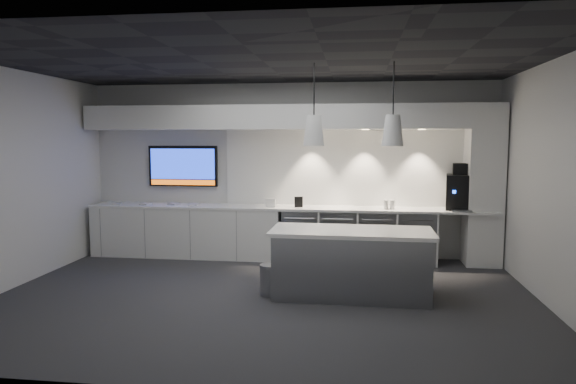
# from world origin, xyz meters

# --- Properties ---
(floor) EXTENTS (7.00, 7.00, 0.00)m
(floor) POSITION_xyz_m (0.00, 0.00, 0.00)
(floor) COLOR #303032
(floor) RESTS_ON ground
(ceiling) EXTENTS (7.00, 7.00, 0.00)m
(ceiling) POSITION_xyz_m (0.00, 0.00, 3.00)
(ceiling) COLOR black
(ceiling) RESTS_ON wall_back
(wall_back) EXTENTS (7.00, 0.00, 7.00)m
(wall_back) POSITION_xyz_m (0.00, 2.50, 1.50)
(wall_back) COLOR silver
(wall_back) RESTS_ON floor
(wall_front) EXTENTS (7.00, 0.00, 7.00)m
(wall_front) POSITION_xyz_m (0.00, -2.50, 1.50)
(wall_front) COLOR silver
(wall_front) RESTS_ON floor
(wall_left) EXTENTS (0.00, 7.00, 7.00)m
(wall_left) POSITION_xyz_m (-3.50, 0.00, 1.50)
(wall_left) COLOR silver
(wall_left) RESTS_ON floor
(wall_right) EXTENTS (0.00, 7.00, 7.00)m
(wall_right) POSITION_xyz_m (3.50, 0.00, 1.50)
(wall_right) COLOR silver
(wall_right) RESTS_ON floor
(back_counter) EXTENTS (6.80, 0.65, 0.04)m
(back_counter) POSITION_xyz_m (0.00, 2.17, 0.88)
(back_counter) COLOR white
(back_counter) RESTS_ON left_base_cabinets
(left_base_cabinets) EXTENTS (3.30, 0.63, 0.86)m
(left_base_cabinets) POSITION_xyz_m (-1.75, 2.17, 0.43)
(left_base_cabinets) COLOR white
(left_base_cabinets) RESTS_ON floor
(fridge_unit_a) EXTENTS (0.60, 0.61, 0.85)m
(fridge_unit_a) POSITION_xyz_m (0.25, 2.17, 0.42)
(fridge_unit_a) COLOR gray
(fridge_unit_a) RESTS_ON floor
(fridge_unit_b) EXTENTS (0.60, 0.61, 0.85)m
(fridge_unit_b) POSITION_xyz_m (0.88, 2.17, 0.42)
(fridge_unit_b) COLOR gray
(fridge_unit_b) RESTS_ON floor
(fridge_unit_c) EXTENTS (0.60, 0.61, 0.85)m
(fridge_unit_c) POSITION_xyz_m (1.51, 2.17, 0.42)
(fridge_unit_c) COLOR gray
(fridge_unit_c) RESTS_ON floor
(fridge_unit_d) EXTENTS (0.60, 0.61, 0.85)m
(fridge_unit_d) POSITION_xyz_m (2.14, 2.17, 0.42)
(fridge_unit_d) COLOR gray
(fridge_unit_d) RESTS_ON floor
(backsplash) EXTENTS (4.60, 0.03, 1.30)m
(backsplash) POSITION_xyz_m (1.20, 2.48, 1.55)
(backsplash) COLOR white
(backsplash) RESTS_ON wall_back
(soffit) EXTENTS (6.90, 0.60, 0.40)m
(soffit) POSITION_xyz_m (0.00, 2.20, 2.40)
(soffit) COLOR white
(soffit) RESTS_ON wall_back
(column) EXTENTS (0.55, 0.55, 2.60)m
(column) POSITION_xyz_m (3.20, 2.20, 1.30)
(column) COLOR white
(column) RESTS_ON floor
(wall_tv) EXTENTS (1.25, 0.07, 0.72)m
(wall_tv) POSITION_xyz_m (-1.90, 2.45, 1.56)
(wall_tv) COLOR black
(wall_tv) RESTS_ON wall_back
(island) EXTENTS (2.09, 0.92, 0.88)m
(island) POSITION_xyz_m (1.11, 0.21, 0.44)
(island) COLOR gray
(island) RESTS_ON floor
(bin) EXTENTS (0.33, 0.33, 0.41)m
(bin) POSITION_xyz_m (0.06, 0.14, 0.20)
(bin) COLOR gray
(bin) RESTS_ON floor
(coffee_machine) EXTENTS (0.48, 0.64, 0.75)m
(coffee_machine) POSITION_xyz_m (2.83, 2.20, 1.21)
(coffee_machine) COLOR black
(coffee_machine) RESTS_ON back_counter
(sign_black) EXTENTS (0.14, 0.05, 0.18)m
(sign_black) POSITION_xyz_m (0.21, 2.12, 0.99)
(sign_black) COLOR black
(sign_black) RESTS_ON back_counter
(sign_white) EXTENTS (0.18, 0.07, 0.14)m
(sign_white) POSITION_xyz_m (-0.26, 2.08, 0.97)
(sign_white) COLOR white
(sign_white) RESTS_ON back_counter
(cup_cluster) EXTENTS (0.17, 0.17, 0.15)m
(cup_cluster) POSITION_xyz_m (1.70, 2.11, 0.97)
(cup_cluster) COLOR silver
(cup_cluster) RESTS_ON back_counter
(tray_a) EXTENTS (0.19, 0.19, 0.02)m
(tray_a) POSITION_xyz_m (-3.00, 2.10, 0.91)
(tray_a) COLOR #BABABA
(tray_a) RESTS_ON back_counter
(tray_b) EXTENTS (0.20, 0.20, 0.02)m
(tray_b) POSITION_xyz_m (-2.47, 2.10, 0.91)
(tray_b) COLOR #BABABA
(tray_b) RESTS_ON back_counter
(tray_c) EXTENTS (0.20, 0.20, 0.02)m
(tray_c) POSITION_xyz_m (-1.99, 2.17, 0.91)
(tray_c) COLOR #BABABA
(tray_c) RESTS_ON back_counter
(tray_d) EXTENTS (0.16, 0.16, 0.02)m
(tray_d) POSITION_xyz_m (-1.61, 2.12, 0.91)
(tray_d) COLOR #BABABA
(tray_d) RESTS_ON back_counter
(pendant_left) EXTENTS (0.27, 0.27, 1.09)m
(pendant_left) POSITION_xyz_m (0.62, 0.21, 2.15)
(pendant_left) COLOR white
(pendant_left) RESTS_ON ceiling
(pendant_right) EXTENTS (0.27, 0.27, 1.09)m
(pendant_right) POSITION_xyz_m (1.61, 0.21, 2.15)
(pendant_right) COLOR white
(pendant_right) RESTS_ON ceiling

